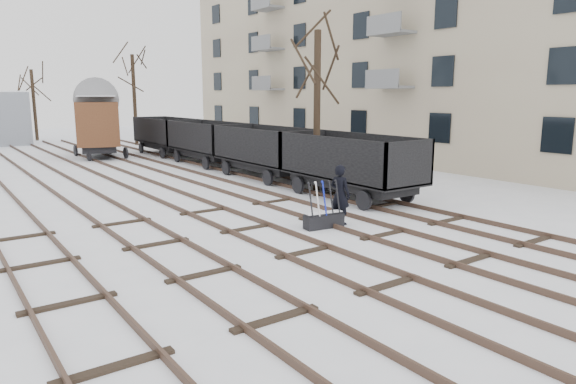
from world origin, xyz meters
name	(u,v)px	position (x,y,z in m)	size (l,w,h in m)	color
ground	(306,253)	(0.00, 0.00, 0.00)	(120.00, 120.00, 0.00)	white
tracks	(133,181)	(0.00, 13.67, 0.07)	(13.90, 52.00, 0.16)	black
apartment_block	(415,37)	(19.95, 14.00, 8.05)	(10.12, 45.00, 16.10)	#BDB391
ground_frame	(324,219)	(2.06, 1.76, 0.28)	(1.34, 0.59, 1.49)	black
worker	(340,195)	(2.81, 1.86, 0.98)	(0.72, 0.47, 1.96)	black
freight_wagon_a	(350,174)	(6.00, 4.88, 0.98)	(2.52, 6.30, 2.57)	black
freight_wagon_b	(265,159)	(6.00, 11.28, 0.98)	(2.52, 6.30, 2.57)	black
freight_wagon_c	(208,148)	(6.00, 17.68, 0.98)	(2.52, 6.30, 2.57)	black
freight_wagon_d	(167,141)	(6.00, 24.08, 0.98)	(2.52, 6.30, 2.57)	black
box_van_wagon	(98,122)	(1.67, 25.18, 2.40)	(4.22, 5.96, 4.11)	black
tree_near	(317,112)	(6.01, 7.11, 3.43)	(0.30, 0.30, 6.86)	black
tree_far_left	(34,105)	(0.63, 42.00, 3.23)	(0.30, 0.30, 6.46)	black
tree_far_right	(135,100)	(6.73, 32.44, 3.73)	(0.30, 0.30, 7.46)	black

